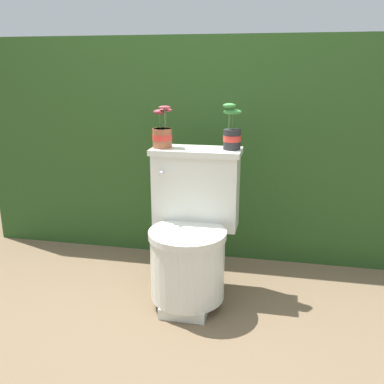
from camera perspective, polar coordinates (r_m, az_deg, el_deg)
The scene contains 5 objects.
ground_plane at distance 2.44m, azimuth -0.03°, elevation -14.34°, with size 12.00×12.00×0.00m, color brown.
hedge_backdrop at distance 3.10m, azimuth 3.59°, elevation 6.53°, with size 3.17×0.72×1.43m.
toilet at distance 2.32m, azimuth -0.12°, elevation -5.63°, with size 0.49×0.55×0.82m.
potted_plant_left at distance 2.35m, azimuth -3.99°, elevation 7.73°, with size 0.11×0.12×0.23m.
potted_plant_midleft at distance 2.30m, azimuth 5.34°, elevation 7.88°, with size 0.10×0.10×0.24m.
Camera 1 is at (0.42, -2.05, 1.25)m, focal length 40.00 mm.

